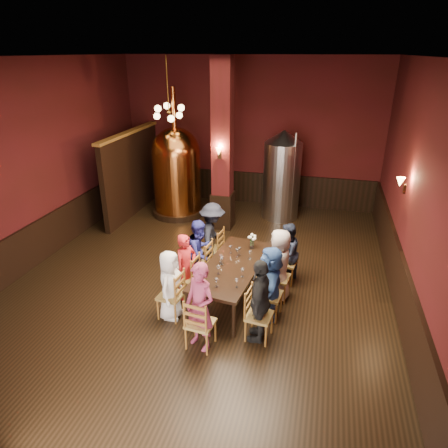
% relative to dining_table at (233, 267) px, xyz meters
% --- Properties ---
extents(room, '(10.00, 10.02, 4.50)m').
position_rel_dining_table_xyz_m(room, '(-0.79, 0.60, 1.56)').
color(room, black).
rests_on(room, ground).
extents(wainscot_right, '(0.08, 9.90, 1.00)m').
position_rel_dining_table_xyz_m(wainscot_right, '(3.17, 0.60, -0.19)').
color(wainscot_right, black).
rests_on(wainscot_right, ground).
extents(wainscot_back, '(7.90, 0.08, 1.00)m').
position_rel_dining_table_xyz_m(wainscot_back, '(-0.79, 5.56, -0.19)').
color(wainscot_back, black).
rests_on(wainscot_back, ground).
extents(wainscot_left, '(0.08, 9.90, 1.00)m').
position_rel_dining_table_xyz_m(wainscot_left, '(-4.75, 0.60, -0.19)').
color(wainscot_left, black).
rests_on(wainscot_left, ground).
extents(column, '(0.58, 0.58, 4.50)m').
position_rel_dining_table_xyz_m(column, '(-1.09, 3.40, 1.56)').
color(column, '#4A0F14').
rests_on(column, ground).
extents(partition, '(0.22, 3.50, 2.40)m').
position_rel_dining_table_xyz_m(partition, '(-3.99, 3.80, 0.51)').
color(partition, black).
rests_on(partition, ground).
extents(pendant_cluster, '(0.90, 0.90, 1.70)m').
position_rel_dining_table_xyz_m(pendant_cluster, '(-2.59, 3.50, 2.41)').
color(pendant_cluster, '#A57226').
rests_on(pendant_cluster, room).
extents(sconce_wall, '(0.20, 0.20, 0.36)m').
position_rel_dining_table_xyz_m(sconce_wall, '(3.11, 1.40, 1.51)').
color(sconce_wall, black).
rests_on(sconce_wall, room).
extents(sconce_column, '(0.20, 0.20, 0.36)m').
position_rel_dining_table_xyz_m(sconce_column, '(-1.09, 3.10, 1.51)').
color(sconce_column, black).
rests_on(sconce_column, column).
extents(dining_table, '(1.28, 2.50, 0.75)m').
position_rel_dining_table_xyz_m(dining_table, '(0.00, 0.00, 0.00)').
color(dining_table, black).
rests_on(dining_table, ground).
extents(chair_0, '(0.51, 0.51, 0.92)m').
position_rel_dining_table_xyz_m(chair_0, '(-0.96, -0.89, -0.23)').
color(chair_0, '#925E25').
rests_on(chair_0, ground).
extents(person_0, '(0.44, 0.67, 1.35)m').
position_rel_dining_table_xyz_m(person_0, '(-0.96, -0.89, -0.01)').
color(person_0, white).
rests_on(person_0, ground).
extents(chair_1, '(0.51, 0.51, 0.92)m').
position_rel_dining_table_xyz_m(chair_1, '(-0.88, -0.23, -0.23)').
color(chair_1, '#925E25').
rests_on(chair_1, ground).
extents(person_1, '(0.52, 0.60, 1.39)m').
position_rel_dining_table_xyz_m(person_1, '(-0.88, -0.23, 0.00)').
color(person_1, red).
rests_on(person_1, ground).
extents(chair_2, '(0.51, 0.51, 0.92)m').
position_rel_dining_table_xyz_m(chair_2, '(-0.81, 0.43, -0.23)').
color(chair_2, '#925E25').
rests_on(chair_2, ground).
extents(person_2, '(0.57, 0.77, 1.42)m').
position_rel_dining_table_xyz_m(person_2, '(-0.81, 0.43, 0.02)').
color(person_2, navy).
rests_on(person_2, ground).
extents(chair_3, '(0.51, 0.51, 0.92)m').
position_rel_dining_table_xyz_m(chair_3, '(-0.73, 1.09, -0.23)').
color(chair_3, '#925E25').
rests_on(chair_3, ground).
extents(person_3, '(0.75, 1.10, 1.56)m').
position_rel_dining_table_xyz_m(person_3, '(-0.73, 1.09, 0.09)').
color(person_3, black).
rests_on(person_3, ground).
extents(chair_4, '(0.51, 0.51, 0.92)m').
position_rel_dining_table_xyz_m(chair_4, '(0.73, -1.09, -0.23)').
color(chair_4, '#925E25').
rests_on(chair_4, ground).
extents(person_4, '(0.38, 0.90, 1.53)m').
position_rel_dining_table_xyz_m(person_4, '(0.73, -1.09, 0.08)').
color(person_4, black).
rests_on(person_4, ground).
extents(chair_5, '(0.51, 0.51, 0.92)m').
position_rel_dining_table_xyz_m(chair_5, '(0.81, -0.43, -0.23)').
color(chair_5, '#925E25').
rests_on(chair_5, ground).
extents(person_5, '(0.66, 1.39, 1.44)m').
position_rel_dining_table_xyz_m(person_5, '(0.81, -0.43, 0.03)').
color(person_5, '#365CA2').
rests_on(person_5, ground).
extents(chair_6, '(0.51, 0.51, 0.92)m').
position_rel_dining_table_xyz_m(chair_6, '(0.88, 0.23, -0.23)').
color(chair_6, '#925E25').
rests_on(chair_6, ground).
extents(person_6, '(0.49, 0.73, 1.49)m').
position_rel_dining_table_xyz_m(person_6, '(0.88, 0.23, 0.06)').
color(person_6, '#BCADA6').
rests_on(person_6, ground).
extents(chair_7, '(0.51, 0.51, 0.92)m').
position_rel_dining_table_xyz_m(chair_7, '(0.96, 0.89, -0.23)').
color(chair_7, '#925E25').
rests_on(chair_7, ground).
extents(person_7, '(0.51, 0.72, 1.34)m').
position_rel_dining_table_xyz_m(person_7, '(0.96, 0.89, -0.02)').
color(person_7, '#1C2439').
rests_on(person_7, ground).
extents(chair_8, '(0.51, 0.51, 0.92)m').
position_rel_dining_table_xyz_m(chair_8, '(-0.18, -1.54, -0.23)').
color(chair_8, '#925E25').
rests_on(chair_8, ground).
extents(person_8, '(0.68, 0.59, 1.56)m').
position_rel_dining_table_xyz_m(person_8, '(-0.18, -1.54, 0.09)').
color(person_8, '#963254').
rests_on(person_8, ground).
extents(copper_kettle, '(1.83, 1.83, 3.70)m').
position_rel_dining_table_xyz_m(copper_kettle, '(-2.64, 4.00, 0.66)').
color(copper_kettle, black).
rests_on(copper_kettle, ground).
extents(steel_vessel, '(1.23, 1.23, 2.59)m').
position_rel_dining_table_xyz_m(steel_vessel, '(0.38, 4.53, 0.61)').
color(steel_vessel, '#B2B2B7').
rests_on(steel_vessel, ground).
extents(rose_vase, '(0.19, 0.19, 0.32)m').
position_rel_dining_table_xyz_m(rose_vase, '(0.23, 0.80, 0.27)').
color(rose_vase, white).
rests_on(rose_vase, dining_table).
extents(wine_glass_0, '(0.07, 0.07, 0.17)m').
position_rel_dining_table_xyz_m(wine_glass_0, '(0.04, 0.42, 0.15)').
color(wine_glass_0, white).
rests_on(wine_glass_0, dining_table).
extents(wine_glass_1, '(0.07, 0.07, 0.17)m').
position_rel_dining_table_xyz_m(wine_glass_1, '(0.28, -0.40, 0.15)').
color(wine_glass_1, white).
rests_on(wine_glass_1, dining_table).
extents(wine_glass_2, '(0.07, 0.07, 0.17)m').
position_rel_dining_table_xyz_m(wine_glass_2, '(-0.24, 0.01, 0.15)').
color(wine_glass_2, white).
rests_on(wine_glass_2, dining_table).
extents(wine_glass_3, '(0.07, 0.07, 0.17)m').
position_rel_dining_table_xyz_m(wine_glass_3, '(-0.10, -0.85, 0.15)').
color(wine_glass_3, white).
rests_on(wine_glass_3, dining_table).
extents(wine_glass_4, '(0.07, 0.07, 0.17)m').
position_rel_dining_table_xyz_m(wine_glass_4, '(0.28, 0.33, 0.15)').
color(wine_glass_4, white).
rests_on(wine_glass_4, dining_table).
extents(wine_glass_5, '(0.07, 0.07, 0.17)m').
position_rel_dining_table_xyz_m(wine_glass_5, '(-0.18, -0.41, 0.15)').
color(wine_glass_5, white).
rests_on(wine_glass_5, dining_table).
extents(wine_glass_6, '(0.07, 0.07, 0.17)m').
position_rel_dining_table_xyz_m(wine_glass_6, '(0.25, -0.77, 0.15)').
color(wine_glass_6, white).
rests_on(wine_glass_6, dining_table).
extents(wine_glass_7, '(0.07, 0.07, 0.17)m').
position_rel_dining_table_xyz_m(wine_glass_7, '(0.01, 0.34, 0.15)').
color(wine_glass_7, white).
rests_on(wine_glass_7, dining_table).
extents(wine_glass_8, '(0.07, 0.07, 0.17)m').
position_rel_dining_table_xyz_m(wine_glass_8, '(-0.21, -0.05, 0.15)').
color(wine_glass_8, white).
rests_on(wine_glass_8, dining_table).
extents(wine_glass_9, '(0.07, 0.07, 0.17)m').
position_rel_dining_table_xyz_m(wine_glass_9, '(-0.15, 0.46, 0.15)').
color(wine_glass_9, white).
rests_on(wine_glass_9, dining_table).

